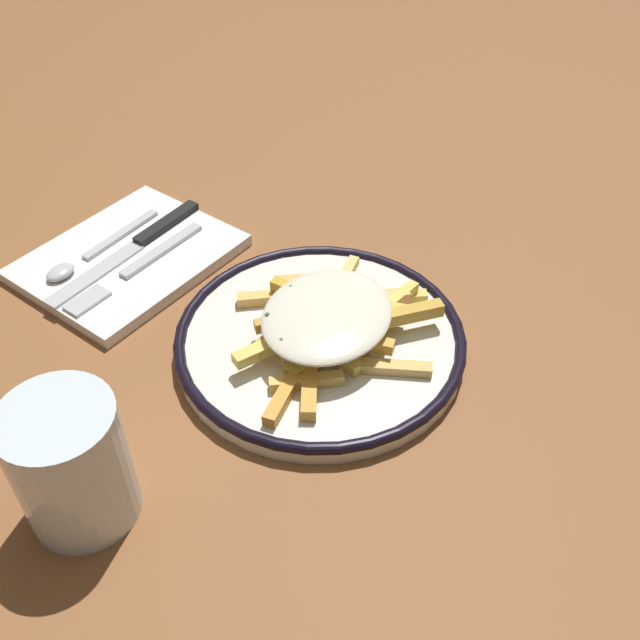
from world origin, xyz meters
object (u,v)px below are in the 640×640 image
at_px(knife, 140,242).
at_px(water_glass, 72,464).
at_px(fries_heap, 329,321).
at_px(fork, 137,267).
at_px(plate, 320,339).
at_px(spoon, 85,257).
at_px(napkin, 129,258).

xyz_separation_m(knife, water_glass, (-0.21, 0.24, 0.04)).
height_order(fries_heap, fork, fries_heap).
relative_size(fork, knife, 0.84).
bearing_deg(fork, water_glass, 130.74).
height_order(fries_heap, water_glass, water_glass).
height_order(plate, spoon, spoon).
bearing_deg(plate, napkin, 5.67).
distance_m(fries_heap, fork, 0.23).
bearing_deg(knife, spoon, 65.55).
bearing_deg(knife, water_glass, 131.12).
relative_size(fork, spoon, 1.16).
xyz_separation_m(fries_heap, knife, (0.25, 0.01, -0.02)).
relative_size(fries_heap, napkin, 1.06).
xyz_separation_m(fork, water_glass, (-0.18, 0.21, 0.04)).
distance_m(fork, knife, 0.04).
bearing_deg(spoon, fork, -157.25).
height_order(fries_heap, knife, fries_heap).
height_order(plate, fork, plate).
distance_m(napkin, water_glass, 0.31).
relative_size(plate, fries_heap, 1.24).
xyz_separation_m(napkin, water_glass, (-0.21, 0.22, 0.05)).
relative_size(fries_heap, fork, 1.24).
height_order(spoon, water_glass, water_glass).
xyz_separation_m(plate, water_glass, (0.03, 0.24, 0.04)).
bearing_deg(knife, fork, 133.53).
distance_m(napkin, fork, 0.03).
distance_m(fries_heap, knife, 0.25).
bearing_deg(napkin, knife, -86.49).
relative_size(napkin, fork, 1.17).
height_order(plate, water_glass, water_glass).
bearing_deg(water_glass, plate, -97.71).
bearing_deg(plate, spoon, 12.42).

